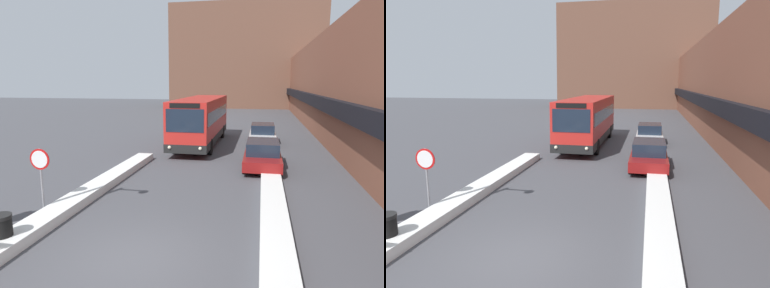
% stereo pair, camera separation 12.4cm
% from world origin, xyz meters
% --- Properties ---
extents(ground_plane, '(160.00, 160.00, 0.00)m').
position_xyz_m(ground_plane, '(0.00, 0.00, 0.00)').
color(ground_plane, '#47474C').
extents(building_row_right, '(5.50, 60.00, 8.36)m').
position_xyz_m(building_row_right, '(9.97, 24.00, 4.17)').
color(building_row_right, brown).
rests_on(building_row_right, ground_plane).
extents(building_backdrop_far, '(26.00, 8.00, 17.67)m').
position_xyz_m(building_backdrop_far, '(0.00, 55.05, 8.83)').
color(building_backdrop_far, brown).
rests_on(building_backdrop_far, ground_plane).
extents(snow_bank_left, '(0.90, 14.88, 0.34)m').
position_xyz_m(snow_bank_left, '(-3.60, 3.84, 0.17)').
color(snow_bank_left, silver).
rests_on(snow_bank_left, ground_plane).
extents(snow_bank_right, '(0.90, 12.31, 0.30)m').
position_xyz_m(snow_bank_right, '(3.60, 4.90, 0.15)').
color(snow_bank_right, silver).
rests_on(snow_bank_right, ground_plane).
extents(city_bus, '(2.56, 11.13, 3.38)m').
position_xyz_m(city_bus, '(-1.19, 16.61, 1.82)').
color(city_bus, red).
rests_on(city_bus, ground_plane).
extents(parked_car_front, '(1.94, 4.71, 1.43)m').
position_xyz_m(parked_car_front, '(3.20, 10.54, 0.73)').
color(parked_car_front, maroon).
rests_on(parked_car_front, ground_plane).
extents(parked_car_back, '(1.91, 4.52, 1.46)m').
position_xyz_m(parked_car_back, '(3.20, 17.92, 0.73)').
color(parked_car_back, silver).
rests_on(parked_car_back, ground_plane).
extents(stop_sign, '(0.76, 0.08, 2.20)m').
position_xyz_m(stop_sign, '(-4.58, 2.80, 1.59)').
color(stop_sign, gray).
rests_on(stop_sign, ground_plane).
extents(trash_bin, '(0.59, 0.59, 0.95)m').
position_xyz_m(trash_bin, '(-3.82, -0.11, 0.48)').
color(trash_bin, black).
rests_on(trash_bin, ground_plane).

